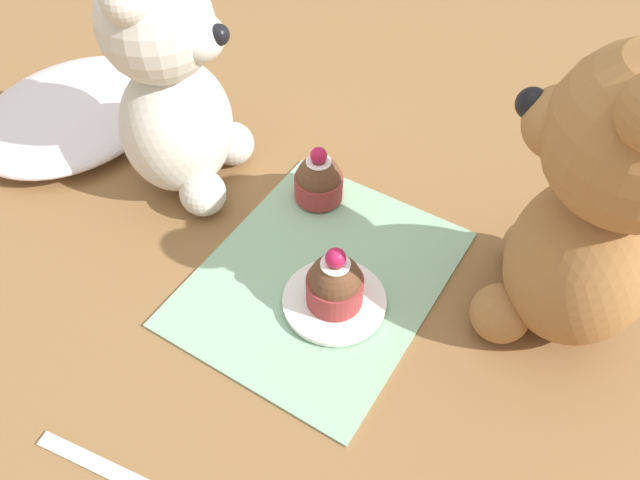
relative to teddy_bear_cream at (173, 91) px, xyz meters
name	(u,v)px	position (x,y,z in m)	size (l,w,h in m)	color
ground_plane	(320,278)	(-0.04, -0.20, -0.11)	(4.00, 4.00, 0.00)	olive
knitted_placemat	(320,276)	(-0.04, -0.20, -0.11)	(0.26, 0.21, 0.01)	#8EBC99
tulle_cloth	(74,112)	(0.00, 0.17, -0.09)	(0.24, 0.20, 0.04)	silver
teddy_bear_cream	(173,91)	(0.00, 0.00, 0.00)	(0.15, 0.14, 0.25)	silver
teddy_bear_tan	(602,205)	(0.03, -0.39, 0.03)	(0.14, 0.15, 0.28)	#A3703D
cupcake_near_cream_bear	(319,180)	(0.05, -0.14, -0.09)	(0.05, 0.05, 0.06)	#993333
saucer_plate	(334,301)	(-0.06, -0.22, -0.11)	(0.10, 0.10, 0.01)	white
cupcake_near_tan_bear	(335,283)	(-0.06, -0.22, -0.08)	(0.05, 0.05, 0.07)	#993333
teaspoon	(101,466)	(-0.29, -0.15, -0.11)	(0.11, 0.01, 0.01)	silver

